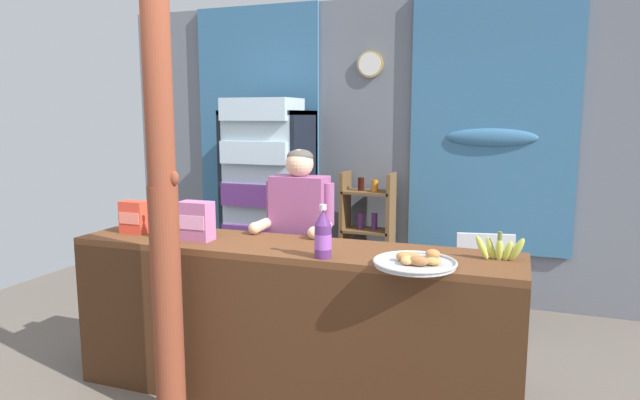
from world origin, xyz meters
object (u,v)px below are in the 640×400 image
at_px(stall_counter, 282,312).
at_px(snack_box_crackers, 134,217).
at_px(pastry_tray, 415,262).
at_px(timber_post, 163,196).
at_px(soda_bottle_lime_soda, 161,221).
at_px(plastic_lawn_chair, 482,277).
at_px(shopkeeper, 299,231).
at_px(snack_box_wafer, 196,221).
at_px(banana_bunch, 500,249).
at_px(bottle_shelf_rack, 367,234).
at_px(soda_bottle_grape_soda, 323,235).
at_px(drink_fridge, 267,190).

distance_m(stall_counter, snack_box_crackers, 1.19).
height_order(stall_counter, pastry_tray, pastry_tray).
height_order(timber_post, soda_bottle_lime_soda, timber_post).
bearing_deg(soda_bottle_lime_soda, plastic_lawn_chair, 37.37).
height_order(shopkeeper, pastry_tray, shopkeeper).
distance_m(snack_box_wafer, banana_bunch, 1.79).
bearing_deg(plastic_lawn_chair, shopkeeper, -142.92).
bearing_deg(timber_post, snack_box_wafer, 96.14).
bearing_deg(bottle_shelf_rack, soda_bottle_grape_soda, -81.39).
bearing_deg(pastry_tray, shopkeeper, 143.61).
height_order(soda_bottle_grape_soda, soda_bottle_lime_soda, soda_bottle_grape_soda).
xyz_separation_m(stall_counter, banana_bunch, (1.20, 0.18, 0.44)).
height_order(drink_fridge, soda_bottle_lime_soda, drink_fridge).
relative_size(drink_fridge, bottle_shelf_rack, 1.56).
bearing_deg(soda_bottle_grape_soda, drink_fridge, 122.83).
relative_size(shopkeeper, snack_box_wafer, 6.24).
xyz_separation_m(drink_fridge, snack_box_wafer, (0.36, -1.78, 0.05)).
bearing_deg(snack_box_crackers, soda_bottle_lime_soda, -14.57).
xyz_separation_m(shopkeeper, snack_box_crackers, (-0.97, -0.49, 0.12)).
relative_size(soda_bottle_lime_soda, snack_box_crackers, 1.22).
relative_size(bottle_shelf_rack, soda_bottle_grape_soda, 4.13).
bearing_deg(soda_bottle_lime_soda, pastry_tray, -4.12).
bearing_deg(timber_post, shopkeeper, 65.19).
height_order(drink_fridge, snack_box_crackers, drink_fridge).
height_order(plastic_lawn_chair, soda_bottle_lime_soda, soda_bottle_lime_soda).
bearing_deg(bottle_shelf_rack, plastic_lawn_chair, -29.00).
relative_size(bottle_shelf_rack, pastry_tray, 2.79).
distance_m(plastic_lawn_chair, shopkeeper, 1.52).
bearing_deg(timber_post, snack_box_crackers, 141.28).
distance_m(drink_fridge, banana_bunch, 2.70).
distance_m(soda_bottle_grape_soda, snack_box_crackers, 1.39).
height_order(bottle_shelf_rack, shopkeeper, shopkeeper).
relative_size(stall_counter, bottle_shelf_rack, 2.24).
bearing_deg(drink_fridge, timber_post, -79.57).
xyz_separation_m(timber_post, banana_bunch, (1.74, 0.52, -0.27)).
height_order(soda_bottle_lime_soda, snack_box_crackers, soda_bottle_lime_soda).
xyz_separation_m(timber_post, pastry_tray, (1.34, 0.25, -0.31)).
xyz_separation_m(soda_bottle_grape_soda, snack_box_crackers, (-1.38, 0.19, -0.02)).
xyz_separation_m(stall_counter, snack_box_crackers, (-1.09, 0.09, 0.48)).
xyz_separation_m(snack_box_wafer, pastry_tray, (1.38, -0.13, -0.10)).
distance_m(soda_bottle_grape_soda, banana_bunch, 0.95).
relative_size(stall_counter, plastic_lawn_chair, 3.14).
bearing_deg(shopkeeper, pastry_tray, -36.39).
bearing_deg(snack_box_crackers, banana_bunch, 2.14).
xyz_separation_m(drink_fridge, pastry_tray, (1.74, -1.91, -0.05)).
bearing_deg(drink_fridge, pastry_tray, -47.72).
xyz_separation_m(soda_bottle_grape_soda, banana_bunch, (0.90, 0.27, -0.06)).
relative_size(stall_counter, shopkeeper, 1.80).
distance_m(plastic_lawn_chair, soda_bottle_lime_soda, 2.43).
distance_m(timber_post, pastry_tray, 1.40).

